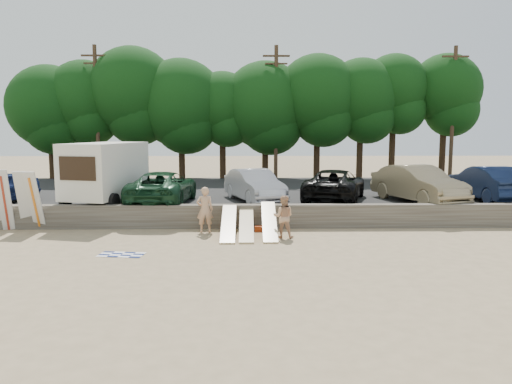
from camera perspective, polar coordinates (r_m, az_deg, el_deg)
The scene contains 22 objects.
ground at distance 18.40m, azimuth -1.15°, elevation -5.93°, with size 120.00×120.00×0.00m, color tan.
seawall at distance 21.24m, azimuth -1.14°, elevation -2.78°, with size 44.00×0.50×1.00m, color #6B6356.
parking_lot at distance 28.68m, azimuth -1.11°, elevation -0.47°, with size 44.00×14.50×0.70m, color #282828.
treeline at distance 35.54m, azimuth -3.20°, elevation 10.58°, with size 33.19×6.41×9.20m.
utility_poles at distance 34.00m, azimuth 2.30°, elevation 9.31°, with size 25.80×0.26×9.00m.
box_trailer at distance 24.06m, azimuth -16.84°, elevation 2.41°, with size 3.38×4.88×2.85m.
car_1 at distance 23.82m, azimuth -10.61°, elevation 0.52°, with size 2.52×5.46×1.52m, color #143821.
car_2 at distance 24.09m, azimuth -0.19°, elevation 0.76°, with size 1.64×4.70×1.55m, color #A6A5AA.
car_3 at distance 24.78m, azimuth 8.98°, elevation 0.82°, with size 2.53×5.48×1.52m, color black.
car_4 at distance 25.03m, azimuth 18.02°, elevation 0.89°, with size 1.86×5.34×1.76m, color #8E7C5A.
car_5 at distance 27.01m, azimuth 24.85°, elevation 0.93°, with size 1.79×5.12×1.69m, color #0E1934.
surfboard_upright_2 at distance 22.92m, azimuth -26.77°, elevation -0.84°, with size 0.50×0.06×2.60m, color silver.
surfboard_upright_3 at distance 22.64m, azimuth -25.00°, elevation -0.92°, with size 0.50×0.06×2.60m, color silver.
surfboard_upright_4 at distance 22.38m, azimuth -23.98°, elevation -0.96°, with size 0.50×0.06×2.60m, color silver.
surfboard_low_0 at distance 19.61m, azimuth -3.15°, elevation -3.59°, with size 0.56×3.00×0.07m, color #D9BE89.
surfboard_low_1 at distance 19.67m, azimuth -1.11°, elevation -3.76°, with size 0.56×3.00×0.07m, color #D9BE89.
surfboard_low_2 at distance 19.65m, azimuth 1.52°, elevation -3.38°, with size 0.56×3.00×0.07m, color #D9BE89.
beachgoer_a at distance 20.34m, azimuth -5.86°, elevation -2.02°, with size 0.68×0.45×1.87m, color tan.
beachgoer_b at distance 19.29m, azimuth 3.15°, elevation -2.83°, with size 0.80×0.62×1.65m, color tan.
cooler at distance 20.28m, azimuth -2.94°, elevation -4.24°, with size 0.38×0.30×0.32m, color #268B36.
gear_bag at distance 20.55m, azimuth 0.28°, elevation -4.22°, with size 0.30×0.25×0.22m, color #C74517.
beach_towel at distance 17.42m, azimuth -15.13°, elevation -6.92°, with size 1.50×1.50×0.00m, color white.
Camera 1 is at (0.05, -17.92, 4.19)m, focal length 35.00 mm.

